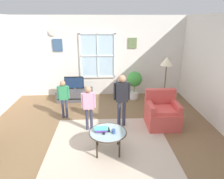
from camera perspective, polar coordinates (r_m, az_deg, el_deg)
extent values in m
cube|color=brown|center=(4.66, -3.01, -13.65)|extent=(6.18, 6.25, 0.02)
cube|color=silver|center=(6.91, -3.18, 9.26)|extent=(5.58, 0.12, 2.66)
cube|color=silver|center=(6.83, -4.10, 9.51)|extent=(1.14, 0.02, 1.45)
cube|color=white|center=(6.73, -4.25, 15.57)|extent=(1.20, 0.04, 0.06)
cube|color=white|center=(6.97, -3.96, 3.60)|extent=(1.20, 0.04, 0.06)
cube|color=white|center=(6.85, -8.93, 9.35)|extent=(0.06, 0.04, 1.45)
cube|color=white|center=(6.82, 0.74, 9.54)|extent=(0.06, 0.04, 1.45)
cube|color=white|center=(6.81, -4.10, 9.48)|extent=(0.03, 0.04, 1.45)
cube|color=white|center=(6.81, -4.10, 9.48)|extent=(1.14, 0.04, 0.03)
cube|color=#38567A|center=(6.92, -15.19, 12.01)|extent=(0.32, 0.03, 0.40)
cube|color=#667A4C|center=(6.84, 5.81, 12.97)|extent=(0.28, 0.03, 0.34)
cylinder|color=silver|center=(6.91, -16.53, 15.44)|extent=(0.24, 0.04, 0.24)
cube|color=#C6B29E|center=(4.44, -0.70, -15.23)|extent=(2.53, 2.31, 0.01)
cube|color=#4C4C51|center=(6.69, -10.45, -1.47)|extent=(1.15, 0.46, 0.39)
cube|color=black|center=(6.49, -10.68, -2.68)|extent=(1.03, 0.02, 0.02)
cylinder|color=#4C4C4C|center=(6.61, -10.56, 0.32)|extent=(0.08, 0.08, 0.05)
cube|color=black|center=(6.55, -10.67, 1.96)|extent=(0.61, 0.05, 0.39)
cube|color=navy|center=(6.53, -10.70, 1.88)|extent=(0.57, 0.01, 0.35)
cube|color=#D14C47|center=(5.17, 14.00, -7.92)|extent=(0.76, 0.72, 0.42)
cube|color=#D14C47|center=(5.26, 13.48, -2.21)|extent=(0.76, 0.16, 0.45)
cube|color=#D14C47|center=(4.96, 10.73, -4.91)|extent=(0.12, 0.65, 0.20)
cube|color=#D14C47|center=(5.14, 17.71, -4.62)|extent=(0.12, 0.65, 0.20)
cube|color=#E1524D|center=(5.02, 14.39, -5.63)|extent=(0.61, 0.50, 0.08)
cylinder|color=#99B2B7|center=(4.03, -1.19, -12.00)|extent=(0.72, 0.72, 0.02)
torus|color=#3F3328|center=(4.03, -1.19, -12.00)|extent=(0.75, 0.75, 0.02)
cylinder|color=#33281E|center=(4.32, -4.16, -13.06)|extent=(0.04, 0.04, 0.42)
cylinder|color=#33281E|center=(4.33, 1.64, -12.94)|extent=(0.04, 0.04, 0.42)
cylinder|color=#33281E|center=(3.97, -4.29, -16.34)|extent=(0.04, 0.04, 0.42)
cylinder|color=#33281E|center=(3.98, 2.13, -16.20)|extent=(0.04, 0.04, 0.42)
cube|color=#5D9195|center=(4.06, -3.04, -11.46)|extent=(0.22, 0.15, 0.02)
cube|color=#6E3999|center=(4.05, -3.05, -11.20)|extent=(0.21, 0.20, 0.02)
cube|color=#4AC5C0|center=(4.04, -3.05, -10.94)|extent=(0.26, 0.15, 0.02)
cylinder|color=#334C8C|center=(3.96, 0.43, -11.76)|extent=(0.07, 0.07, 0.08)
cube|color=black|center=(3.99, -2.32, -12.04)|extent=(0.04, 0.14, 0.02)
cube|color=black|center=(4.08, -1.01, -11.23)|extent=(0.06, 0.14, 0.02)
cylinder|color=#333851|center=(4.86, -7.09, -8.37)|extent=(0.07, 0.07, 0.56)
cylinder|color=#333851|center=(4.86, -5.85, -8.36)|extent=(0.07, 0.07, 0.56)
cube|color=#DB9EBC|center=(4.66, -6.69, -3.18)|extent=(0.24, 0.12, 0.39)
sphere|color=#A87A5B|center=(4.56, -6.82, -0.02)|extent=(0.15, 0.15, 0.15)
cylinder|color=#DB9EBC|center=(4.65, -8.45, -3.07)|extent=(0.05, 0.05, 0.35)
cylinder|color=#DB9EBC|center=(4.63, -4.97, -3.03)|extent=(0.05, 0.05, 0.35)
cylinder|color=#333851|center=(5.57, -13.74, -5.27)|extent=(0.06, 0.06, 0.53)
cylinder|color=#333851|center=(5.55, -12.74, -5.27)|extent=(0.06, 0.06, 0.53)
cube|color=#338C59|center=(5.39, -13.60, -0.92)|extent=(0.23, 0.12, 0.37)
sphere|color=#A87A5B|center=(5.31, -13.81, 1.69)|extent=(0.14, 0.14, 0.14)
cylinder|color=#338C59|center=(5.40, -15.04, -0.82)|extent=(0.05, 0.05, 0.34)
cylinder|color=#338C59|center=(5.35, -12.25, -0.78)|extent=(0.05, 0.05, 0.34)
cylinder|color=#333851|center=(4.99, 1.99, -6.81)|extent=(0.08, 0.08, 0.66)
cylinder|color=#333851|center=(5.00, 3.42, -6.77)|extent=(0.08, 0.08, 0.66)
cube|color=black|center=(4.77, 2.81, -0.68)|extent=(0.29, 0.15, 0.47)
sphere|color=#A87A5B|center=(4.67, 2.87, 3.06)|extent=(0.18, 0.18, 0.18)
cylinder|color=black|center=(4.73, 0.82, -0.52)|extent=(0.06, 0.06, 0.42)
cylinder|color=black|center=(4.76, 4.84, -0.46)|extent=(0.06, 0.06, 0.42)
cylinder|color=silver|center=(6.78, 6.22, -1.63)|extent=(0.28, 0.28, 0.24)
cylinder|color=#4C7238|center=(6.71, 6.28, 0.11)|extent=(0.02, 0.02, 0.20)
sphere|color=green|center=(6.61, 6.39, 2.96)|extent=(0.50, 0.50, 0.50)
cylinder|color=black|center=(5.88, 14.02, -6.60)|extent=(0.26, 0.26, 0.03)
cylinder|color=brown|center=(5.63, 14.58, -0.27)|extent=(0.03, 0.03, 1.40)
cone|color=beige|center=(5.42, 15.29, 7.75)|extent=(0.32, 0.32, 0.22)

